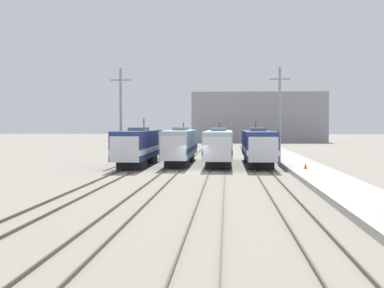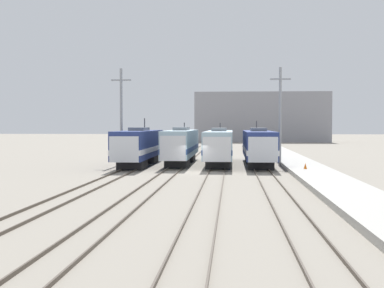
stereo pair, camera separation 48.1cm
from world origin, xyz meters
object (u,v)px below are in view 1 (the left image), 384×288
Objects in this scene: locomotive_center_left at (180,145)px; locomotive_far_right at (258,146)px; locomotive_center_right at (219,146)px; locomotive_far_left at (138,146)px; catenary_tower_left at (121,115)px; traffic_cone at (306,166)px; catenary_tower_right at (280,114)px.

locomotive_far_right is at bearing -7.66° from locomotive_center_left.
locomotive_center_left reaches higher than locomotive_center_right.
locomotive_far_left is 5.17m from locomotive_center_left.
locomotive_far_left is 0.83× the size of locomotive_center_right.
locomotive_far_left is at bearing -37.76° from catenary_tower_left.
locomotive_center_right is (4.27, -0.05, -0.04)m from locomotive_center_left.
traffic_cone is at bearing -66.70° from locomotive_far_right.
locomotive_center_left is 0.96× the size of locomotive_far_right.
locomotive_center_right is at bearing 170.13° from catenary_tower_right.
catenary_tower_right is (10.86, -1.19, 3.40)m from locomotive_center_left.
catenary_tower_left is at bearing -169.58° from locomotive_center_left.
locomotive_center_right is at bearing 129.04° from traffic_cone.
traffic_cone is at bearing -80.27° from catenary_tower_right.
locomotive_far_left is 0.89× the size of locomotive_far_right.
locomotive_far_right is at bearing 113.30° from traffic_cone.
catenary_tower_left reaches higher than locomotive_far_right.
locomotive_center_left is 0.89× the size of locomotive_center_right.
traffic_cone is at bearing -25.13° from catenary_tower_left.
locomotive_far_left is 31.03× the size of traffic_cone.
locomotive_far_right reaches higher than locomotive_center_right.
locomotive_center_right is 7.51m from catenary_tower_right.
locomotive_far_left is 15.60m from catenary_tower_right.
catenary_tower_right is at bearing 0.00° from catenary_tower_left.
catenary_tower_right is 20.07× the size of traffic_cone.
locomotive_center_right is 11.35m from catenary_tower_left.
catenary_tower_left is 1.00× the size of catenary_tower_right.
traffic_cone is at bearing -39.05° from locomotive_center_left.
locomotive_center_left is 33.56× the size of traffic_cone.
catenary_tower_left is (-15.03, -0.04, 3.43)m from locomotive_far_right.
locomotive_far_left reaches higher than locomotive_center_left.
catenary_tower_left is at bearing 180.00° from catenary_tower_right.
catenary_tower_left reaches higher than traffic_cone.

